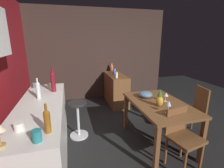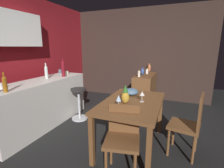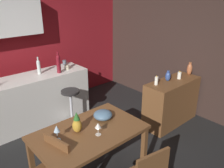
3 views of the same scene
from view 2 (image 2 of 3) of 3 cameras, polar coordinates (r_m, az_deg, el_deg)
ground_plane at (r=2.93m, az=-1.08°, el=-18.45°), size 9.00×9.00×0.00m
wall_kitchen_back at (r=3.79m, az=-32.30°, el=9.26°), size 5.20×0.33×2.60m
wall_side_right at (r=5.02m, az=7.24°, el=10.25°), size 0.10×4.40×2.60m
dining_table at (r=2.47m, az=7.05°, el=-7.98°), size 1.30×0.82×0.74m
kitchen_counter at (r=3.47m, az=-23.45°, el=-6.23°), size 2.10×0.60×0.90m
sideboard_cabinet at (r=4.39m, az=11.39°, el=-2.04°), size 1.10×0.44×0.82m
chair_near_window at (r=2.05m, az=3.75°, el=-17.82°), size 0.47×0.47×0.84m
chair_by_doorway at (r=2.55m, az=25.56°, el=-12.29°), size 0.46×0.46×0.92m
bar_stool at (r=3.55m, az=-11.45°, el=-6.51°), size 0.34×0.34×0.67m
wine_glass_left at (r=2.08m, az=2.31°, el=-5.14°), size 0.07×0.07×0.19m
wine_glass_right at (r=2.40m, az=10.50°, el=-3.42°), size 0.08×0.08×0.15m
pineapple_centerpiece at (r=2.31m, az=4.68°, el=-4.00°), size 0.11×0.11×0.27m
fruit_bowl at (r=2.72m, az=6.64°, el=-2.69°), size 0.24×0.24×0.11m
wine_bottle_amber at (r=2.71m, az=-33.41°, el=0.14°), size 0.06×0.06×0.29m
wine_bottle_clear at (r=3.53m, az=-22.03°, el=4.06°), size 0.06×0.06×0.31m
wine_bottle_ruby at (r=3.62m, az=-16.70°, el=5.34°), size 0.07×0.07×0.39m
cup_slate at (r=4.11m, az=-17.70°, el=4.23°), size 0.11×0.07×0.09m
cup_white at (r=3.01m, az=-34.49°, el=-0.56°), size 0.13×0.09×0.08m
cup_cream at (r=3.85m, az=-15.60°, el=3.75°), size 0.12×0.09×0.09m
pillar_candle_tall at (r=4.46m, az=12.12°, el=4.34°), size 0.07×0.07×0.15m
pillar_candle_short at (r=3.96m, az=9.41°, el=3.52°), size 0.06×0.06×0.17m
vase_copper at (r=4.76m, az=12.86°, el=5.46°), size 0.09×0.09×0.24m
vase_ceramic_blue at (r=4.23m, az=10.60°, el=4.30°), size 0.09×0.09×0.19m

